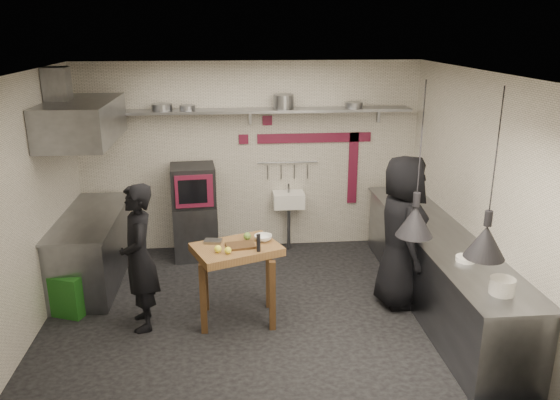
{
  "coord_description": "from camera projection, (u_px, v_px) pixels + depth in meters",
  "views": [
    {
      "loc": [
        -0.32,
        -5.81,
        3.26
      ],
      "look_at": [
        0.27,
        0.3,
        1.3
      ],
      "focal_mm": 35.0,
      "sensor_mm": 36.0,
      "label": 1
    }
  ],
  "objects": [
    {
      "name": "pan_mid_left",
      "position": [
        187.0,
        108.0,
        7.61
      ],
      "size": [
        0.25,
        0.25,
        0.07
      ],
      "primitive_type": "cylinder",
      "rotation": [
        0.0,
        0.0,
        -0.14
      ],
      "color": "slate",
      "rests_on": "back_shelf"
    },
    {
      "name": "counter_right",
      "position": [
        437.0,
        270.0,
        6.59
      ],
      "size": [
        0.7,
        3.8,
        0.9
      ],
      "primitive_type": "cube",
      "color": "slate",
      "rests_on": "floor"
    },
    {
      "name": "wall_back",
      "position": [
        251.0,
        157.0,
        8.1
      ],
      "size": [
        5.0,
        0.04,
        2.8
      ],
      "primitive_type": "cube",
      "color": "beige",
      "rests_on": "floor"
    },
    {
      "name": "extractor_hood",
      "position": [
        82.0,
        121.0,
        6.69
      ],
      "size": [
        0.78,
        1.6,
        0.5
      ],
      "primitive_type": "cube",
      "color": "slate",
      "rests_on": "ceiling"
    },
    {
      "name": "counter_left_top",
      "position": [
        89.0,
        216.0,
        7.06
      ],
      "size": [
        0.76,
        2.0,
        0.03
      ],
      "primitive_type": "cube",
      "color": "slate",
      "rests_on": "counter_left"
    },
    {
      "name": "oven_door",
      "position": [
        194.0,
        191.0,
        7.51
      ],
      "size": [
        0.52,
        0.07,
        0.46
      ],
      "primitive_type": "cube",
      "rotation": [
        0.0,
        0.0,
        0.08
      ],
      "color": "maroon",
      "rests_on": "combi_oven"
    },
    {
      "name": "oven_glass",
      "position": [
        193.0,
        192.0,
        7.5
      ],
      "size": [
        0.39,
        0.05,
        0.34
      ],
      "primitive_type": "cube",
      "rotation": [
        0.0,
        0.0,
        0.08
      ],
      "color": "black",
      "rests_on": "oven_door"
    },
    {
      "name": "wall_left",
      "position": [
        28.0,
        207.0,
        5.88
      ],
      "size": [
        0.04,
        4.2,
        2.8
      ],
      "primitive_type": "cube",
      "color": "beige",
      "rests_on": "floor"
    },
    {
      "name": "back_shelf",
      "position": [
        250.0,
        111.0,
        7.71
      ],
      "size": [
        4.6,
        0.34,
        0.04
      ],
      "primitive_type": "cube",
      "color": "slate",
      "rests_on": "wall_back"
    },
    {
      "name": "heat_lamp_near",
      "position": [
        420.0,
        161.0,
        5.17
      ],
      "size": [
        0.37,
        0.37,
        1.52
      ],
      "primitive_type": null,
      "rotation": [
        0.0,
        0.0,
        0.01
      ],
      "color": "black",
      "rests_on": "ceiling"
    },
    {
      "name": "red_tile_b",
      "position": [
        244.0,
        139.0,
        7.99
      ],
      "size": [
        0.14,
        0.02,
        0.14
      ],
      "primitive_type": "cube",
      "color": "maroon",
      "rests_on": "wall_back"
    },
    {
      "name": "chef_right",
      "position": [
        402.0,
        232.0,
        6.48
      ],
      "size": [
        0.64,
        0.94,
        1.86
      ],
      "primitive_type": "imported",
      "rotation": [
        0.0,
        0.0,
        1.52
      ],
      "color": "black",
      "rests_on": "floor"
    },
    {
      "name": "hood_duct",
      "position": [
        57.0,
        88.0,
        6.54
      ],
      "size": [
        0.28,
        0.28,
        0.5
      ],
      "primitive_type": "cube",
      "color": "slate",
      "rests_on": "ceiling"
    },
    {
      "name": "pan_right",
      "position": [
        354.0,
        105.0,
        7.83
      ],
      "size": [
        0.32,
        0.32,
        0.08
      ],
      "primitive_type": "cylinder",
      "rotation": [
        0.0,
        0.0,
        0.34
      ],
      "color": "slate",
      "rests_on": "back_shelf"
    },
    {
      "name": "heat_lamp_far",
      "position": [
        494.0,
        176.0,
        4.67
      ],
      "size": [
        0.43,
        0.43,
        1.52
      ],
      "primitive_type": null,
      "rotation": [
        0.0,
        0.0,
        0.22
      ],
      "color": "black",
      "rests_on": "ceiling"
    },
    {
      "name": "shelf_bracket_left",
      "position": [
        116.0,
        118.0,
        7.71
      ],
      "size": [
        0.04,
        0.06,
        0.24
      ],
      "primitive_type": "cube",
      "color": "slate",
      "rests_on": "wall_back"
    },
    {
      "name": "wall_front",
      "position": [
        275.0,
        284.0,
        4.12
      ],
      "size": [
        5.0,
        0.04,
        2.8
      ],
      "primitive_type": "cube",
      "color": "beige",
      "rests_on": "floor"
    },
    {
      "name": "pepper_mill",
      "position": [
        258.0,
        243.0,
        5.91
      ],
      "size": [
        0.06,
        0.06,
        0.2
      ],
      "primitive_type": "cylinder",
      "rotation": [
        0.0,
        0.0,
        -0.34
      ],
      "color": "black",
      "rests_on": "prep_table"
    },
    {
      "name": "red_band_horiz",
      "position": [
        314.0,
        138.0,
        8.08
      ],
      "size": [
        1.7,
        0.02,
        0.14
      ],
      "primitive_type": "cube",
      "color": "maroon",
      "rests_on": "wall_back"
    },
    {
      "name": "red_band_vert",
      "position": [
        353.0,
        168.0,
        8.28
      ],
      "size": [
        0.14,
        0.02,
        1.1
      ],
      "primitive_type": "cube",
      "color": "maroon",
      "rests_on": "wall_back"
    },
    {
      "name": "ceiling",
      "position": [
        257.0,
        72.0,
        5.68
      ],
      "size": [
        5.0,
        5.0,
        0.0
      ],
      "primitive_type": "plane",
      "color": "beige",
      "rests_on": "floor"
    },
    {
      "name": "counter_right_top",
      "position": [
        441.0,
        234.0,
        6.45
      ],
      "size": [
        0.76,
        3.9,
        0.03
      ],
      "primitive_type": "cube",
      "color": "slate",
      "rests_on": "counter_right"
    },
    {
      "name": "shelf_bracket_mid",
      "position": [
        250.0,
        116.0,
        7.88
      ],
      "size": [
        0.04,
        0.06,
        0.24
      ],
      "primitive_type": "cube",
      "color": "slate",
      "rests_on": "wall_back"
    },
    {
      "name": "stock_pot",
      "position": [
        284.0,
        102.0,
        7.72
      ],
      "size": [
        0.38,
        0.38,
        0.2
      ],
      "primitive_type": "cylinder",
      "rotation": [
        0.0,
        0.0,
        0.42
      ],
      "color": "slate",
      "rests_on": "back_shelf"
    },
    {
      "name": "pan_far_left",
      "position": [
        162.0,
        107.0,
        7.58
      ],
      "size": [
        0.37,
        0.37,
        0.09
      ],
      "primitive_type": "cylinder",
      "rotation": [
        0.0,
        0.0,
        -0.35
      ],
      "color": "slate",
      "rests_on": "back_shelf"
    },
    {
      "name": "plate_stack",
      "position": [
        502.0,
        286.0,
        4.96
      ],
      "size": [
        0.26,
        0.26,
        0.15
      ],
      "primitive_type": "cylinder",
      "rotation": [
        0.0,
        0.0,
        -0.15
      ],
      "color": "white",
      "rests_on": "counter_right_top"
    },
    {
      "name": "steel_tray",
      "position": [
        213.0,
        241.0,
        6.18
      ],
      "size": [
        0.22,
        0.16,
        0.03
      ],
      "primitive_type": "cube",
      "rotation": [
        0.0,
        0.0,
        -0.17
      ],
      "color": "slate",
      "rests_on": "prep_table"
    },
    {
      "name": "floor",
      "position": [
        260.0,
        311.0,
        6.54
      ],
      "size": [
        5.0,
        5.0,
        0.0
      ],
      "primitive_type": "plane",
      "color": "black",
      "rests_on": "ground"
    },
    {
      "name": "combi_oven",
      "position": [
        193.0,
        185.0,
        7.79
      ],
      "size": [
        0.67,
        0.63,
        0.58
      ],
      "primitive_type": "cube",
      "rotation": [
        0.0,
        0.0,
        0.08
      ],
      "color": "black",
      "rests_on": "oven_stand"
    },
    {
      "name": "sink_tap",
      "position": [
        289.0,
        188.0,
        8.11
      ],
      "size": [
        0.03,
        0.03,
        0.14
      ],
      "primitive_type": "cylinder",
      "color": "slate",
      "rests_on": "hand_sink"
    },
    {
      "name": "lemon_b",
      "position": [
        228.0,
        250.0,
        5.87
      ],
      "size": [
        0.09,
        0.09,
        0.08
      ],
      "primitive_type": "sphere",
      "rotation": [
        0.0,
        0.0,
        -0.3
      ],
      "color": "#FFFC37",
      "rests_on": "prep_table"
    },
    {
      "name": "veg_ball",
      "position": [
        247.0,
        236.0,
        6.24
      ],
      "size": [
        0.09,
        0.09,
        0.09
      ],
      "primitive_type": "sphere",
      "rotation": [
        0.0,
        0.0,
        -0.03
      ],
      "color": "olive",
      "rests_on": "prep_table"
    },
    {
      "name": "utensil_rail",
      "position": [
        288.0,
        162.0,
        8.14
      ],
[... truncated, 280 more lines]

